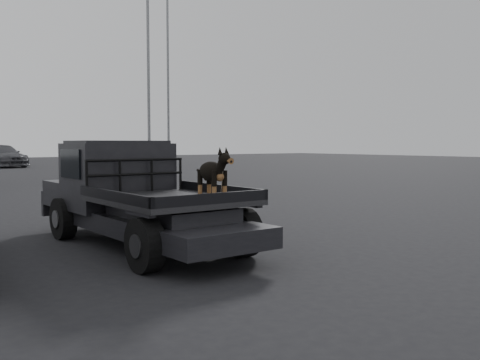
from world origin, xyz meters
TOP-DOWN VIEW (x-y plane):
  - ground at (0.00, 0.00)m, footprint 120.00×120.00m
  - flatbed_ute at (0.07, 1.53)m, footprint 2.00×5.40m
  - ute_cab at (0.07, 2.48)m, footprint 1.72×1.30m
  - headache_rack at (0.07, 1.73)m, footprint 1.80×0.08m
  - dog at (0.27, -0.29)m, footprint 0.32×0.60m
  - distant_car_b at (5.75, 34.86)m, footprint 2.97×5.78m
  - floodlight_mid at (11.71, 23.34)m, footprint 1.08×0.28m
  - floodlight_far at (16.99, 30.14)m, footprint 1.08×0.28m

SIDE VIEW (x-z plane):
  - ground at x=0.00m, z-range 0.00..0.00m
  - flatbed_ute at x=0.07m, z-range 0.00..0.92m
  - distant_car_b at x=5.75m, z-range 0.00..1.61m
  - headache_rack at x=0.07m, z-range 0.92..1.47m
  - dog at x=0.27m, z-range 0.92..1.66m
  - ute_cab at x=0.07m, z-range 0.92..1.80m
  - floodlight_mid at x=11.71m, z-range 0.60..14.30m
  - floodlight_far at x=16.99m, z-range 0.60..14.82m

